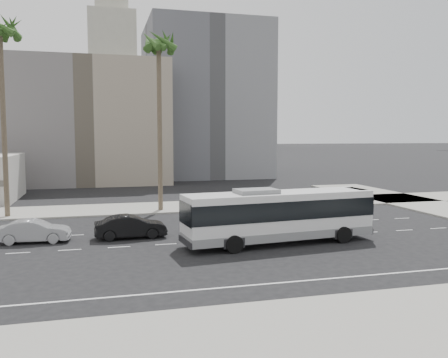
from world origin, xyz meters
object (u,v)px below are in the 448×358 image
object	(u,v)px
car_a	(131,227)
city_bus	(279,214)
car_b	(34,231)
palm_mid	(0,34)
palm_near	(159,48)

from	to	relation	value
car_a	city_bus	bearing A→B (deg)	-115.63
car_a	car_b	world-z (taller)	car_a
city_bus	palm_mid	world-z (taller)	palm_mid
car_a	car_b	distance (m)	6.33
palm_near	palm_mid	distance (m)	13.32
city_bus	palm_near	bearing A→B (deg)	105.39
car_a	palm_near	world-z (taller)	palm_near
palm_mid	car_b	bearing A→B (deg)	-71.80
palm_near	palm_mid	size ratio (longest dim) A/B	0.96
car_a	car_b	bearing A→B (deg)	85.47
palm_near	palm_mid	xyz separation A→B (m)	(-13.31, -0.19, 0.50)
city_bus	car_a	bearing A→B (deg)	150.48
car_a	palm_mid	size ratio (longest dim) A/B	0.28
city_bus	car_b	world-z (taller)	city_bus
city_bus	car_b	xyz separation A→B (m)	(-15.71, 4.44, -1.17)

